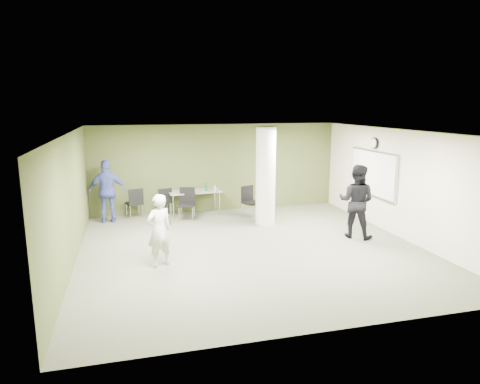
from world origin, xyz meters
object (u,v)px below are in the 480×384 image
object	(u,v)px
chair_back_left	(135,201)
man_blue	(108,191)
folding_table	(195,192)
woman_white	(159,230)
man_black	(356,201)

from	to	relation	value
chair_back_left	man_blue	world-z (taller)	man_blue
folding_table	woman_white	xyz separation A→B (m)	(-1.40, -4.13, 0.07)
woman_white	man_blue	size ratio (longest dim) A/B	0.85
woman_white	man_blue	xyz separation A→B (m)	(-1.20, 3.93, 0.14)
chair_back_left	woman_white	world-z (taller)	woman_white
folding_table	chair_back_left	xyz separation A→B (m)	(-1.83, 0.02, -0.18)
woman_white	man_black	bearing A→B (deg)	163.32
folding_table	man_black	bearing A→B (deg)	-46.52
woman_white	chair_back_left	bearing A→B (deg)	-109.57
folding_table	chair_back_left	bearing A→B (deg)	174.98
folding_table	man_blue	size ratio (longest dim) A/B	0.90
man_blue	chair_back_left	bearing A→B (deg)	-163.37
chair_back_left	man_black	distance (m)	6.48
man_blue	woman_white	bearing A→B (deg)	107.30
folding_table	man_blue	distance (m)	2.61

